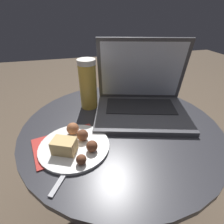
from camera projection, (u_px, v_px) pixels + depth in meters
The scene contains 7 objects.
ground_plane at pixel (118, 203), 0.89m from camera, with size 6.00×6.00×0.00m, color brown.
table at pixel (120, 149), 0.70m from camera, with size 0.70×0.70×0.50m.
napkin at pixel (67, 144), 0.54m from camera, with size 0.22×0.18×0.00m.
laptop at pixel (141, 99), 0.68m from camera, with size 0.41×0.35×0.27m.
beer_glass at pixel (88, 84), 0.69m from camera, with size 0.07×0.07×0.20m.
snack_plate at pixel (74, 144), 0.52m from camera, with size 0.21×0.21×0.05m.
fork at pixel (72, 162), 0.47m from camera, with size 0.11×0.17×0.01m.
Camera 1 is at (-0.16, -0.49, 0.86)m, focal length 28.00 mm.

